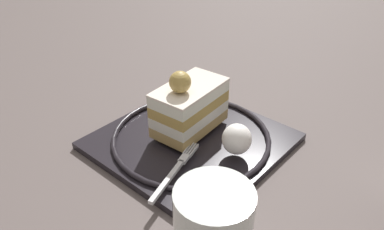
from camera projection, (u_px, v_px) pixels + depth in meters
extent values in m
plane|color=#594F4D|center=(191.00, 144.00, 0.55)|extent=(2.40, 2.40, 0.00)
cube|color=black|center=(192.00, 140.00, 0.55)|extent=(0.28, 0.28, 0.01)
torus|color=black|center=(192.00, 135.00, 0.54)|extent=(0.27, 0.27, 0.01)
cube|color=tan|center=(190.00, 122.00, 0.55)|extent=(0.12, 0.09, 0.02)
cube|color=white|center=(190.00, 113.00, 0.54)|extent=(0.12, 0.09, 0.02)
cube|color=tan|center=(190.00, 103.00, 0.53)|extent=(0.12, 0.09, 0.02)
cube|color=white|center=(190.00, 93.00, 0.52)|extent=(0.12, 0.09, 0.02)
cube|color=white|center=(190.00, 87.00, 0.52)|extent=(0.12, 0.09, 0.00)
sphere|color=tan|center=(180.00, 82.00, 0.49)|extent=(0.03, 0.03, 0.03)
ellipsoid|color=white|center=(237.00, 139.00, 0.49)|extent=(0.04, 0.04, 0.04)
cube|color=silver|center=(167.00, 181.00, 0.45)|extent=(0.07, 0.04, 0.00)
cube|color=silver|center=(184.00, 159.00, 0.49)|extent=(0.02, 0.02, 0.00)
cube|color=silver|center=(194.00, 151.00, 0.50)|extent=(0.02, 0.01, 0.00)
cube|color=silver|center=(192.00, 150.00, 0.50)|extent=(0.02, 0.01, 0.00)
cube|color=silver|center=(190.00, 149.00, 0.50)|extent=(0.02, 0.01, 0.00)
cube|color=silver|center=(187.00, 149.00, 0.50)|extent=(0.02, 0.01, 0.00)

